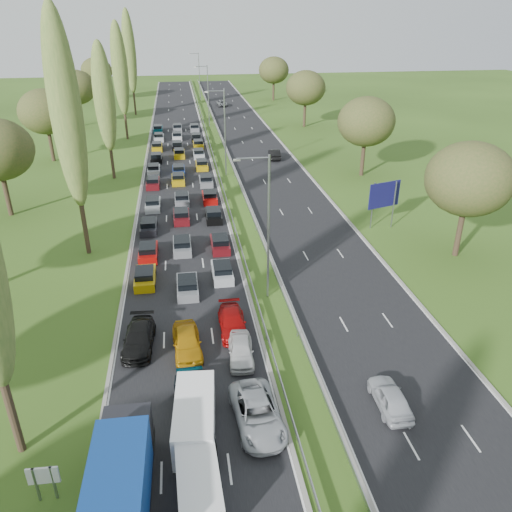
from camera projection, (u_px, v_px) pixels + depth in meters
ground at (225, 171)px, 74.54m from camera, size 260.00×260.00×0.00m
near_carriageway at (179, 169)px, 75.83m from camera, size 10.50×215.00×0.04m
far_carriageway at (266, 165)px, 77.68m from camera, size 10.50×215.00×0.04m
central_reservation at (223, 163)px, 76.51m from camera, size 2.36×215.00×0.32m
lamp_columns at (225, 134)px, 70.13m from camera, size 0.18×140.18×12.00m
poplar_row at (91, 101)px, 56.40m from camera, size 2.80×127.80×22.44m
woodland_right at (390, 135)px, 61.99m from camera, size 8.00×153.00×11.10m
traffic_queue_fill at (179, 175)px, 71.22m from camera, size 9.09×69.08×0.80m
near_car_3 at (139, 338)px, 35.05m from camera, size 2.39×5.17×1.46m
near_car_7 at (192, 401)px, 29.38m from camera, size 2.03×4.85×1.40m
near_car_8 at (187, 342)px, 34.52m from camera, size 2.19×4.84×1.61m
near_car_10 at (257, 413)px, 28.42m from camera, size 2.97×5.70×1.53m
near_car_11 at (232, 322)px, 36.88m from camera, size 1.96×4.78×1.39m
near_car_12 at (241, 350)px, 33.84m from camera, size 1.95×4.25×1.41m
far_car_0 at (390, 397)px, 29.67m from camera, size 1.78×4.23×1.43m
far_car_1 at (274, 154)px, 80.57m from camera, size 1.90×4.73×1.53m
far_car_2 at (222, 103)px, 126.37m from camera, size 2.63×5.20×1.41m
blue_lorry at (121, 487)px, 22.62m from camera, size 2.50×9.00×3.80m
white_van_front at (198, 479)px, 24.12m from camera, size 1.99×5.07×2.04m
white_van_rear at (195, 415)px, 27.83m from camera, size 2.16×5.52×2.22m
info_sign at (44, 479)px, 23.72m from camera, size 1.50×0.16×2.10m
direction_sign at (384, 197)px, 53.45m from camera, size 3.84×1.31×5.20m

